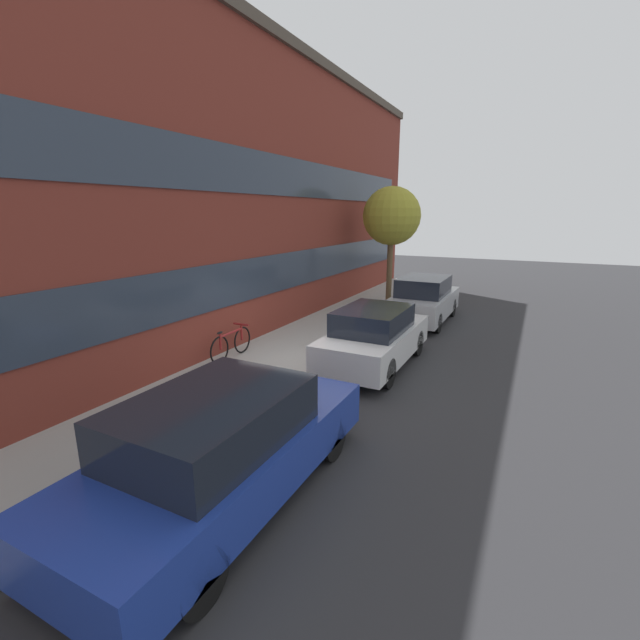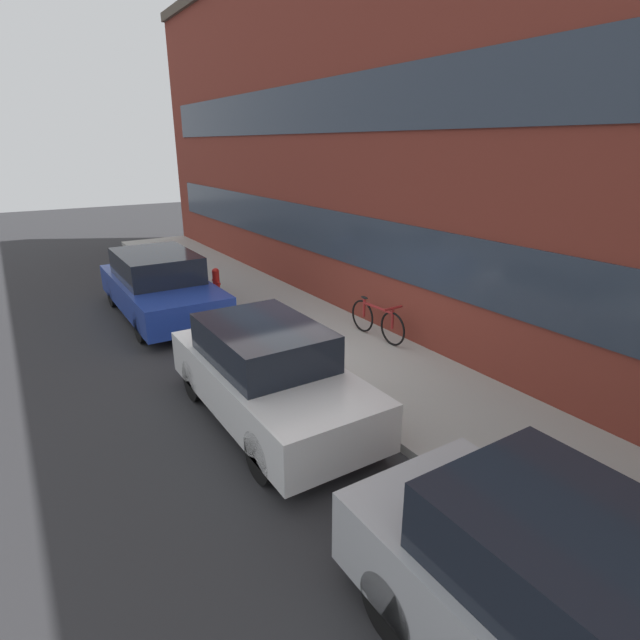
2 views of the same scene
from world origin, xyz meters
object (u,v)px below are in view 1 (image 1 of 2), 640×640
bicycle (231,343)px  parked_car_white (374,337)px  parked_car_blue (222,447)px  street_tree (392,217)px  parked_car_silver (424,300)px  fire_hydrant (121,446)px

bicycle → parked_car_white: bearing=-67.9°
parked_car_blue → street_tree: street_tree is taller
parked_car_blue → bicycle: 5.15m
parked_car_silver → street_tree: size_ratio=0.89×
parked_car_silver → bicycle: bearing=153.3°
parked_car_blue → bicycle: parked_car_blue is taller
fire_hydrant → bicycle: bearing=20.3°
parked_car_blue → street_tree: 12.66m
parked_car_blue → bicycle: (4.09, 3.11, -0.21)m
bicycle → parked_car_silver: bearing=-28.9°
parked_car_blue → fire_hydrant: 1.53m
parked_car_white → parked_car_silver: bearing=0.0°
parked_car_silver → bicycle: size_ratio=2.47×
parked_car_silver → street_tree: street_tree is taller
parked_car_silver → parked_car_blue: bearing=-180.0°
parked_car_blue → parked_car_white: size_ratio=1.17×
parked_car_white → bicycle: (-1.41, 3.11, -0.19)m
parked_car_silver → fire_hydrant: 10.70m
parked_car_blue → fire_hydrant: parked_car_blue is taller
parked_car_blue → street_tree: size_ratio=1.03×
parked_car_white → parked_car_silver: parked_car_silver is taller
parked_car_blue → bicycle: bearing=37.3°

